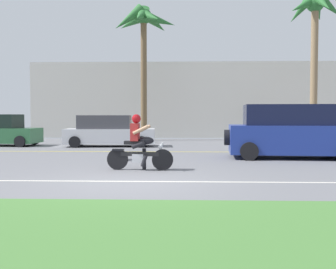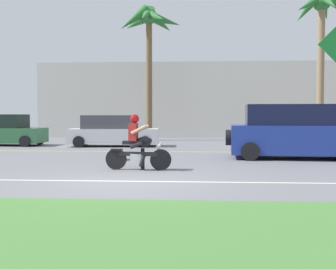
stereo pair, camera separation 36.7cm
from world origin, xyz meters
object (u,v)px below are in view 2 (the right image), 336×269
parked_car_0 (7,131)px  parked_car_1 (113,132)px  palm_tree_0 (321,18)px  suv_nearby (294,132)px  motorcyclist (138,146)px  palm_tree_1 (149,26)px

parked_car_0 → parked_car_1: bearing=-2.3°
parked_car_0 → palm_tree_0: 19.00m
suv_nearby → parked_car_1: bearing=144.9°
motorcyclist → parked_car_0: parked_car_0 is taller
parked_car_1 → parked_car_0: bearing=177.7°
motorcyclist → palm_tree_0: (9.14, 13.61, 6.68)m
palm_tree_0 → motorcyclist: bearing=-123.9°
motorcyclist → parked_car_0: bearing=131.6°
motorcyclist → parked_car_1: bearing=105.7°
motorcyclist → suv_nearby: bearing=33.7°
motorcyclist → parked_car_1: (-2.51, 8.91, 0.06)m
motorcyclist → suv_nearby: (5.21, 3.48, 0.27)m
parked_car_1 → palm_tree_0: (11.65, 4.70, 6.63)m
motorcyclist → palm_tree_0: size_ratio=0.21×
parked_car_0 → motorcyclist: bearing=-48.4°
parked_car_1 → palm_tree_1: size_ratio=0.54×
palm_tree_0 → parked_car_0: bearing=-165.5°
suv_nearby → palm_tree_0: (3.93, 10.13, 6.41)m
suv_nearby → palm_tree_1: palm_tree_1 is taller
parked_car_1 → palm_tree_1: (1.31, 5.22, 6.39)m
motorcyclist → palm_tree_1: (-1.20, 14.13, 6.45)m
parked_car_0 → palm_tree_0: size_ratio=0.41×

